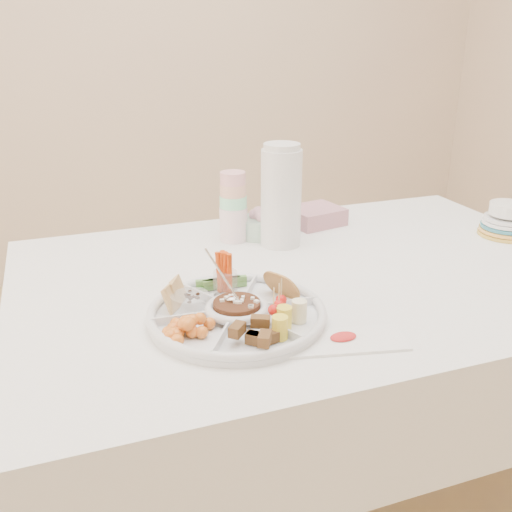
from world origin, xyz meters
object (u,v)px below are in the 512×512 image
object	(u,v)px
thermos	(281,194)
plate_stack	(508,219)
party_tray	(237,311)
dining_table	(309,393)

from	to	relation	value
thermos	plate_stack	distance (m)	0.70
party_tray	thermos	xyz separation A→B (m)	(0.27, 0.41, 0.13)
party_tray	dining_table	bearing A→B (deg)	34.84
dining_table	plate_stack	world-z (taller)	plate_stack
dining_table	party_tray	bearing A→B (deg)	-145.16
thermos	plate_stack	xyz separation A→B (m)	(0.68, -0.16, -0.10)
dining_table	party_tray	world-z (taller)	party_tray
dining_table	plate_stack	size ratio (longest dim) A/B	9.29
dining_table	thermos	bearing A→B (deg)	91.56
dining_table	thermos	world-z (taller)	thermos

